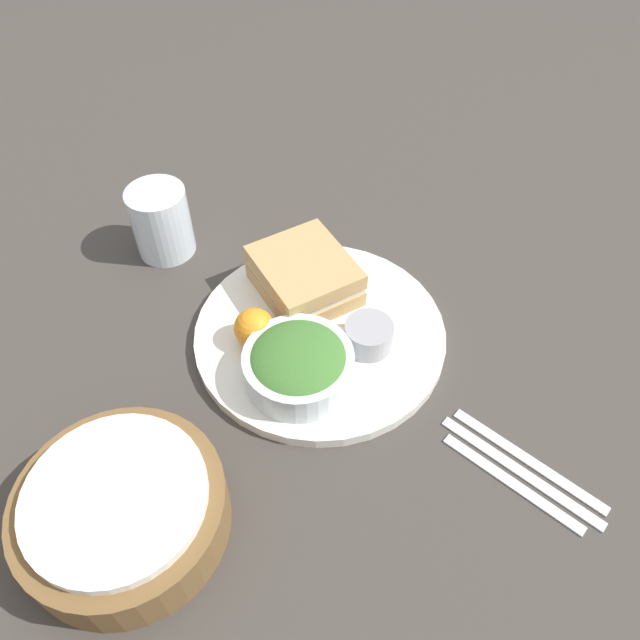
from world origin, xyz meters
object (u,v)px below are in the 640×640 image
Objects in this scene: drink_glass at (161,222)px; bread_basket at (122,510)px; salad_bowl at (298,364)px; spoon at (512,482)px; sandwich at (305,276)px; plate at (320,334)px; fork at (528,459)px; dressing_cup at (369,336)px; knife at (520,471)px.

drink_glass reaches higher than bread_basket.
spoon is at bearing -139.92° from salad_bowl.
sandwich and bread_basket have the same top height.
plate reaches higher than fork.
dressing_cup is at bearing 179.09° from fork.
sandwich is 2.40× the size of dressing_cup.
drink_glass reaches higher than plate.
spoon is (-0.22, -0.07, -0.03)m from dressing_cup.
spoon is (-0.20, -0.17, -0.04)m from salad_bowl.
sandwich is at bearing -4.60° from plate.
plate is 1.71× the size of fork.
salad_bowl is 0.62× the size of bread_basket.
spoon is at bearing -104.45° from bread_basket.
salad_bowl is at bearing -164.64° from knife.
plate is 2.44× the size of salad_bowl.
dressing_cup is at bearing -80.32° from salad_bowl.
sandwich is at bearing 173.50° from knife.
dressing_cup is 0.23m from knife.
plate is 0.08m from sandwich.
fork is (-0.32, -0.15, -0.04)m from sandwich.
plate is 3.12× the size of drink_glass.
bread_basket is 0.43m from fork.
dressing_cup is 0.36× the size of spoon.
sandwich is at bearing 176.44° from fork.
salad_bowl reaches higher than plate.
knife is at bearing -149.69° from drink_glass.
sandwich reaches higher than dressing_cup.
bread_basket is at bearing -129.67° from fork.
salad_bowl is 0.10m from dressing_cup.
bread_basket is (-0.12, 0.32, 0.00)m from dressing_cup.
drink_glass is at bearing 18.63° from salad_bowl.
plate is at bearing -180.00° from knife.
salad_bowl is 0.27m from spoon.
sandwich is 1.10× the size of salad_bowl.
sandwich is at bearing -136.62° from drink_glass.
knife is at bearing -156.94° from dressing_cup.
spoon is at bearing -161.39° from dressing_cup.
fork is at bearing -147.94° from plate.
plate is at bearing -176.42° from fork.
plate is at bearing 176.42° from spoon.
knife is at bearing -158.02° from sandwich.
salad_bowl is at bearing -161.01° from fork.
bread_basket is at bearing 120.72° from plate.
drink_glass reaches higher than fork.
sandwich is (0.07, -0.01, 0.03)m from plate.
sandwich is at bearing -49.82° from bread_basket.
plate is at bearing -147.81° from drink_glass.
fork and knife have the same top height.
bread_basket is at bearing -132.93° from spoon.
salad_bowl is 0.28m from fork.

